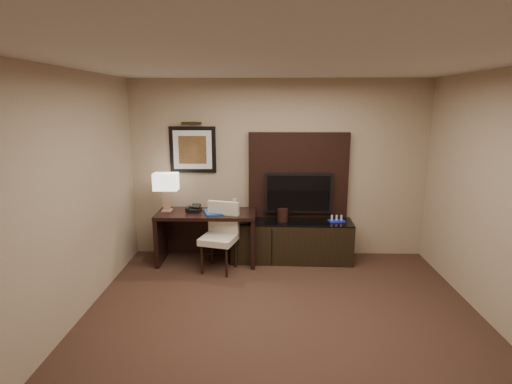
{
  "coord_description": "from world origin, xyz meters",
  "views": [
    {
      "loc": [
        -0.19,
        -3.53,
        2.34
      ],
      "look_at": [
        -0.33,
        1.8,
        1.15
      ],
      "focal_mm": 28.0,
      "sensor_mm": 36.0,
      "label": 1
    }
  ],
  "objects_px": {
    "water_bottle": "(235,205)",
    "ice_bucket": "(283,215)",
    "tv": "(298,193)",
    "minibar_tray": "(337,219)",
    "table_lamp": "(166,192)",
    "desk_chair": "(219,239)",
    "credenza": "(291,241)",
    "desk_phone": "(194,209)",
    "desk": "(207,237)"
  },
  "relations": [
    {
      "from": "credenza",
      "to": "ice_bucket",
      "type": "bearing_deg",
      "value": -177.78
    },
    {
      "from": "desk",
      "to": "minibar_tray",
      "type": "xyz_separation_m",
      "value": [
        1.93,
        0.09,
        0.27
      ]
    },
    {
      "from": "desk_chair",
      "to": "minibar_tray",
      "type": "relative_size",
      "value": 4.16
    },
    {
      "from": "desk_chair",
      "to": "table_lamp",
      "type": "relative_size",
      "value": 1.7
    },
    {
      "from": "desk_phone",
      "to": "ice_bucket",
      "type": "bearing_deg",
      "value": 9.69
    },
    {
      "from": "table_lamp",
      "to": "credenza",
      "type": "bearing_deg",
      "value": 1.49
    },
    {
      "from": "desk_chair",
      "to": "water_bottle",
      "type": "relative_size",
      "value": 5.1
    },
    {
      "from": "credenza",
      "to": "table_lamp",
      "type": "relative_size",
      "value": 3.18
    },
    {
      "from": "table_lamp",
      "to": "desk_chair",
      "type": "bearing_deg",
      "value": -24.67
    },
    {
      "from": "credenza",
      "to": "tv",
      "type": "bearing_deg",
      "value": 56.12
    },
    {
      "from": "table_lamp",
      "to": "ice_bucket",
      "type": "bearing_deg",
      "value": 1.55
    },
    {
      "from": "table_lamp",
      "to": "water_bottle",
      "type": "bearing_deg",
      "value": 0.8
    },
    {
      "from": "desk",
      "to": "water_bottle",
      "type": "relative_size",
      "value": 7.7
    },
    {
      "from": "credenza",
      "to": "desk_chair",
      "type": "bearing_deg",
      "value": -156.81
    },
    {
      "from": "tv",
      "to": "minibar_tray",
      "type": "height_order",
      "value": "tv"
    },
    {
      "from": "table_lamp",
      "to": "minibar_tray",
      "type": "distance_m",
      "value": 2.55
    },
    {
      "from": "desk_chair",
      "to": "tv",
      "type": "bearing_deg",
      "value": 41.18
    },
    {
      "from": "tv",
      "to": "water_bottle",
      "type": "relative_size",
      "value": 5.33
    },
    {
      "from": "credenza",
      "to": "ice_bucket",
      "type": "relative_size",
      "value": 9.74
    },
    {
      "from": "water_bottle",
      "to": "ice_bucket",
      "type": "relative_size",
      "value": 1.02
    },
    {
      "from": "desk_chair",
      "to": "desk_phone",
      "type": "relative_size",
      "value": 4.9
    },
    {
      "from": "tv",
      "to": "water_bottle",
      "type": "bearing_deg",
      "value": -169.63
    },
    {
      "from": "water_bottle",
      "to": "credenza",
      "type": "bearing_deg",
      "value": 2.29
    },
    {
      "from": "desk_phone",
      "to": "water_bottle",
      "type": "relative_size",
      "value": 1.04
    },
    {
      "from": "desk_chair",
      "to": "desk",
      "type": "bearing_deg",
      "value": 139.26
    },
    {
      "from": "desk_chair",
      "to": "minibar_tray",
      "type": "xyz_separation_m",
      "value": [
        1.71,
        0.4,
        0.18
      ]
    },
    {
      "from": "tv",
      "to": "ice_bucket",
      "type": "relative_size",
      "value": 5.42
    },
    {
      "from": "desk_phone",
      "to": "minibar_tray",
      "type": "xyz_separation_m",
      "value": [
        2.11,
        0.07,
        -0.16
      ]
    },
    {
      "from": "tv",
      "to": "ice_bucket",
      "type": "height_order",
      "value": "tv"
    },
    {
      "from": "desk_chair",
      "to": "ice_bucket",
      "type": "height_order",
      "value": "desk_chair"
    },
    {
      "from": "credenza",
      "to": "desk_phone",
      "type": "relative_size",
      "value": 9.19
    },
    {
      "from": "desk_chair",
      "to": "minibar_tray",
      "type": "distance_m",
      "value": 1.77
    },
    {
      "from": "desk",
      "to": "tv",
      "type": "bearing_deg",
      "value": 9.72
    },
    {
      "from": "tv",
      "to": "minibar_tray",
      "type": "bearing_deg",
      "value": -15.26
    },
    {
      "from": "desk",
      "to": "tv",
      "type": "relative_size",
      "value": 1.45
    },
    {
      "from": "table_lamp",
      "to": "minibar_tray",
      "type": "xyz_separation_m",
      "value": [
        2.52,
        0.03,
        -0.4
      ]
    },
    {
      "from": "tv",
      "to": "desk_chair",
      "type": "xyz_separation_m",
      "value": [
        -1.15,
        -0.56,
        -0.54
      ]
    },
    {
      "from": "desk_phone",
      "to": "minibar_tray",
      "type": "height_order",
      "value": "desk_phone"
    },
    {
      "from": "table_lamp",
      "to": "ice_bucket",
      "type": "distance_m",
      "value": 1.75
    },
    {
      "from": "desk_phone",
      "to": "desk_chair",
      "type": "bearing_deg",
      "value": -33.76
    },
    {
      "from": "desk",
      "to": "minibar_tray",
      "type": "relative_size",
      "value": 6.27
    },
    {
      "from": "desk_chair",
      "to": "ice_bucket",
      "type": "relative_size",
      "value": 5.19
    },
    {
      "from": "desk",
      "to": "ice_bucket",
      "type": "relative_size",
      "value": 7.84
    },
    {
      "from": "ice_bucket",
      "to": "minibar_tray",
      "type": "xyz_separation_m",
      "value": [
        0.8,
        -0.01,
        -0.05
      ]
    },
    {
      "from": "ice_bucket",
      "to": "minibar_tray",
      "type": "relative_size",
      "value": 0.8
    },
    {
      "from": "ice_bucket",
      "to": "minibar_tray",
      "type": "distance_m",
      "value": 0.8
    },
    {
      "from": "ice_bucket",
      "to": "water_bottle",
      "type": "bearing_deg",
      "value": -177.39
    },
    {
      "from": "desk",
      "to": "table_lamp",
      "type": "distance_m",
      "value": 0.89
    },
    {
      "from": "tv",
      "to": "desk_phone",
      "type": "bearing_deg",
      "value": -171.84
    },
    {
      "from": "desk_phone",
      "to": "water_bottle",
      "type": "height_order",
      "value": "water_bottle"
    }
  ]
}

